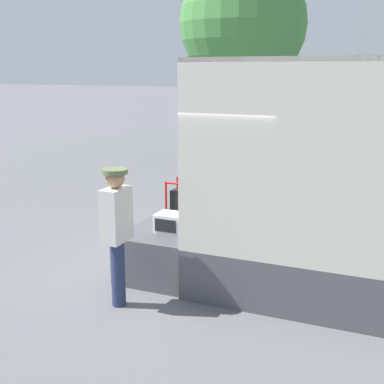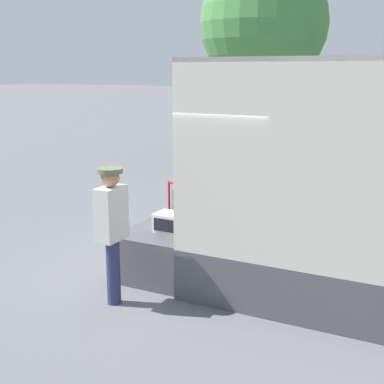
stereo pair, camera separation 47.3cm
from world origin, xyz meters
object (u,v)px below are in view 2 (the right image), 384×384
Objects in this scene: microwave at (173,223)px; worker_person at (112,221)px; portable_generator at (195,201)px; street_tree at (264,23)px.

worker_person reaches higher than microwave.
portable_generator is 11.20m from street_tree.
portable_generator is at bearing -75.57° from street_tree.
street_tree is (-2.59, 12.50, 3.40)m from worker_person.
street_tree is (-2.83, 11.33, 3.69)m from microwave.
portable_generator is 0.11× the size of street_tree.
microwave is 0.72× the size of portable_generator.
microwave is at bearing 78.34° from worker_person.
microwave is 1.09m from portable_generator.
street_tree reaches higher than microwave.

